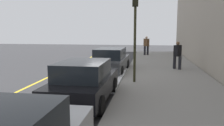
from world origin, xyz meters
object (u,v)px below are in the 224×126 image
object	(u,v)px
parked_car_charcoal	(111,60)
traffic_light_pole	(135,21)
pedestrian_black_coat	(177,54)
pedestrian_brown_coat	(146,45)
parked_car_black	(84,82)

from	to	relation	value
parked_car_charcoal	traffic_light_pole	distance (m)	4.11
pedestrian_black_coat	traffic_light_pole	size ratio (longest dim) A/B	0.41
parked_car_charcoal	traffic_light_pole	size ratio (longest dim) A/B	1.12
pedestrian_brown_coat	pedestrian_black_coat	size ratio (longest dim) A/B	1.07
traffic_light_pole	pedestrian_black_coat	bearing A→B (deg)	-30.97
pedestrian_black_coat	traffic_light_pole	world-z (taller)	traffic_light_pole
parked_car_charcoal	pedestrian_black_coat	world-z (taller)	pedestrian_black_coat
pedestrian_brown_coat	traffic_light_pole	world-z (taller)	traffic_light_pole
parked_car_charcoal	traffic_light_pole	xyz separation A→B (m)	(-3.03, -1.63, 2.25)
parked_car_charcoal	pedestrian_black_coat	xyz separation A→B (m)	(1.06, -4.09, 0.32)
parked_car_black	pedestrian_black_coat	size ratio (longest dim) A/B	2.49
pedestrian_black_coat	pedestrian_brown_coat	bearing A→B (deg)	13.41
parked_car_black	pedestrian_black_coat	world-z (taller)	pedestrian_black_coat
parked_car_black	traffic_light_pole	world-z (taller)	traffic_light_pole
pedestrian_brown_coat	traffic_light_pole	bearing A→B (deg)	177.92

